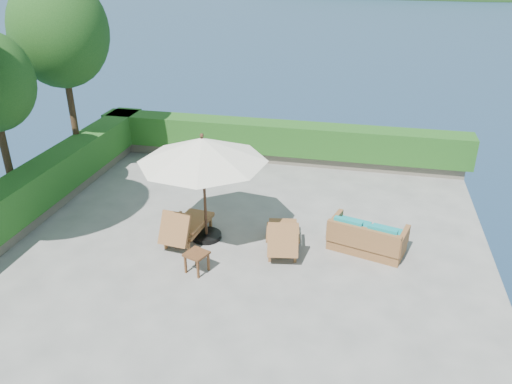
% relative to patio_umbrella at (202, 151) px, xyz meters
% --- Properties ---
extents(ground, '(12.00, 12.00, 0.00)m').
position_rel_patio_umbrella_xyz_m(ground, '(0.83, -0.18, -2.32)').
color(ground, gray).
rests_on(ground, ground).
extents(foundation, '(12.00, 12.00, 3.00)m').
position_rel_patio_umbrella_xyz_m(foundation, '(0.83, -0.18, -3.87)').
color(foundation, '#5D534A').
rests_on(foundation, ocean).
extents(ocean, '(600.00, 600.00, 0.00)m').
position_rel_patio_umbrella_xyz_m(ocean, '(0.83, -0.18, -5.32)').
color(ocean, '#172B48').
rests_on(ocean, ground).
extents(planter_wall_far, '(12.00, 0.60, 0.36)m').
position_rel_patio_umbrella_xyz_m(planter_wall_far, '(0.83, 5.42, -2.14)').
color(planter_wall_far, slate).
rests_on(planter_wall_far, ground).
extents(planter_wall_left, '(0.60, 12.00, 0.36)m').
position_rel_patio_umbrella_xyz_m(planter_wall_left, '(-4.77, -0.18, -2.14)').
color(planter_wall_left, slate).
rests_on(planter_wall_left, ground).
extents(hedge_far, '(12.40, 0.90, 1.00)m').
position_rel_patio_umbrella_xyz_m(hedge_far, '(0.83, 5.42, -1.47)').
color(hedge_far, '#1D4112').
rests_on(hedge_far, planter_wall_far).
extents(hedge_left, '(0.90, 12.40, 1.00)m').
position_rel_patio_umbrella_xyz_m(hedge_left, '(-4.77, -0.18, -1.47)').
color(hedge_left, '#1D4112').
rests_on(hedge_left, planter_wall_left).
extents(tree_far, '(2.80, 2.80, 6.03)m').
position_rel_patio_umbrella_xyz_m(tree_far, '(-5.17, 3.02, 2.08)').
color(tree_far, '#422F19').
rests_on(tree_far, ground).
extents(patio_umbrella, '(3.70, 3.70, 2.75)m').
position_rel_patio_umbrella_xyz_m(patio_umbrella, '(0.00, 0.00, 0.00)').
color(patio_umbrella, black).
rests_on(patio_umbrella, ground).
extents(lounge_left, '(0.91, 1.81, 1.01)m').
position_rel_patio_umbrella_xyz_m(lounge_left, '(-0.45, -0.24, -1.90)').
color(lounge_left, '#915D35').
rests_on(lounge_left, ground).
extents(lounge_right, '(0.97, 1.79, 0.98)m').
position_rel_patio_umbrella_xyz_m(lounge_right, '(1.95, -0.17, -1.91)').
color(lounge_right, '#915D35').
rests_on(lounge_right, ground).
extents(side_table, '(0.59, 0.59, 0.49)m').
position_rel_patio_umbrella_xyz_m(side_table, '(0.24, -1.44, -1.92)').
color(side_table, brown).
rests_on(side_table, ground).
extents(wicker_loveseat, '(1.94, 1.35, 0.87)m').
position_rel_patio_umbrella_xyz_m(wicker_loveseat, '(3.89, 0.25, -1.99)').
color(wicker_loveseat, '#915D35').
rests_on(wicker_loveseat, ground).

